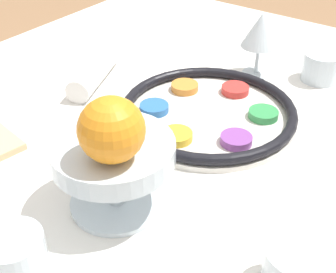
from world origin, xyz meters
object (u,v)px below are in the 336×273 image
object	(u,v)px
fruit_stand	(114,161)
cup_near	(295,269)
seder_plate	(208,112)
orange_fruit	(111,130)
wine_glass	(260,32)
cup_mid	(321,67)
cup_far	(15,256)
napkin_roll	(95,72)

from	to	relation	value
fruit_stand	cup_near	xyz separation A→B (m)	(-0.02, 0.27, -0.05)
seder_plate	fruit_stand	bearing A→B (deg)	3.51
seder_plate	orange_fruit	world-z (taller)	orange_fruit
fruit_stand	orange_fruit	xyz separation A→B (m)	(0.02, 0.02, 0.07)
wine_glass	orange_fruit	xyz separation A→B (m)	(0.52, 0.05, 0.05)
wine_glass	fruit_stand	bearing A→B (deg)	3.42
wine_glass	cup_near	bearing A→B (deg)	31.78
wine_glass	orange_fruit	world-z (taller)	orange_fruit
cup_near	cup_mid	world-z (taller)	same
cup_far	napkin_roll	bearing A→B (deg)	-147.36
wine_glass	cup_near	distance (m)	0.57
napkin_roll	orange_fruit	bearing A→B (deg)	47.86
seder_plate	cup_far	distance (m)	0.44
seder_plate	napkin_roll	size ratio (longest dim) A/B	1.67
cup_mid	napkin_roll	bearing A→B (deg)	-52.69
fruit_stand	orange_fruit	world-z (taller)	orange_fruit
seder_plate	wine_glass	bearing A→B (deg)	-176.70
cup_mid	cup_far	xyz separation A→B (m)	(0.72, -0.11, 0.00)
napkin_roll	cup_mid	world-z (taller)	cup_mid
orange_fruit	cup_near	distance (m)	0.28
cup_mid	orange_fruit	bearing A→B (deg)	-6.85
seder_plate	cup_mid	distance (m)	0.30
wine_glass	orange_fruit	distance (m)	0.52
cup_far	cup_near	bearing A→B (deg)	122.81
wine_glass	orange_fruit	size ratio (longest dim) A/B	1.62
wine_glass	napkin_roll	size ratio (longest dim) A/B	0.71
seder_plate	fruit_stand	size ratio (longest dim) A/B	1.91
fruit_stand	cup_near	bearing A→B (deg)	93.47
napkin_roll	cup_far	distance (m)	0.51
seder_plate	cup_far	bearing A→B (deg)	0.10
fruit_stand	wine_glass	bearing A→B (deg)	-176.58
fruit_stand	cup_near	distance (m)	0.27
fruit_stand	cup_far	xyz separation A→B (m)	(0.17, -0.02, -0.05)
orange_fruit	cup_far	world-z (taller)	orange_fruit
fruit_stand	cup_far	bearing A→B (deg)	-5.57
seder_plate	orange_fruit	bearing A→B (deg)	7.71
fruit_stand	cup_mid	distance (m)	0.56
napkin_roll	cup_mid	distance (m)	0.48
napkin_roll	cup_far	bearing A→B (deg)	32.64
orange_fruit	napkin_roll	size ratio (longest dim) A/B	0.44
orange_fruit	cup_mid	bearing A→B (deg)	173.15
napkin_roll	cup_near	xyz separation A→B (m)	(0.24, 0.56, 0.01)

